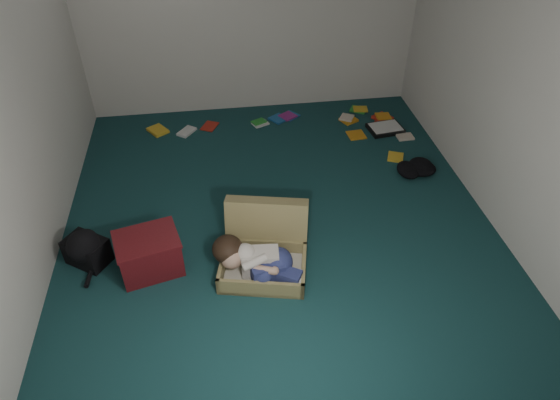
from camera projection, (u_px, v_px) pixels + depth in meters
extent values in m
plane|color=#153C3E|center=(278.00, 219.00, 4.79)|extent=(4.50, 4.50, 0.00)
plane|color=silver|center=(250.00, 5.00, 5.70)|extent=(4.50, 0.00, 4.50)
plane|color=silver|center=(347.00, 327.00, 2.24)|extent=(4.50, 0.00, 4.50)
plane|color=silver|center=(14.00, 114.00, 3.75)|extent=(0.00, 4.50, 4.50)
plane|color=silver|center=(512.00, 80.00, 4.20)|extent=(0.00, 4.50, 4.50)
cube|color=#958752|center=(263.00, 267.00, 4.19)|extent=(0.80, 0.65, 0.16)
cube|color=silver|center=(263.00, 271.00, 4.21)|extent=(0.73, 0.58, 0.02)
cube|color=#958752|center=(267.00, 226.00, 4.33)|extent=(0.74, 0.37, 0.52)
cube|color=silver|center=(260.00, 261.00, 4.11)|extent=(0.32, 0.20, 0.22)
sphere|color=tan|center=(232.00, 257.00, 4.07)|extent=(0.19, 0.19, 0.19)
ellipsoid|color=black|center=(228.00, 249.00, 4.09)|extent=(0.26, 0.27, 0.22)
ellipsoid|color=navy|center=(279.00, 261.00, 4.11)|extent=(0.23, 0.27, 0.22)
cube|color=navy|center=(268.00, 272.00, 4.04)|extent=(0.28, 0.17, 0.14)
cube|color=navy|center=(286.00, 276.00, 4.04)|extent=(0.27, 0.23, 0.11)
sphere|color=white|center=(298.00, 275.00, 4.07)|extent=(0.11, 0.11, 0.11)
sphere|color=white|center=(298.00, 283.00, 4.02)|extent=(0.10, 0.10, 0.10)
cylinder|color=tan|center=(265.00, 270.00, 3.98)|extent=(0.19, 0.10, 0.07)
cube|color=#591217|center=(150.00, 255.00, 4.18)|extent=(0.57, 0.49, 0.33)
cube|color=#591217|center=(146.00, 239.00, 4.07)|extent=(0.60, 0.52, 0.02)
cube|color=black|center=(385.00, 129.00, 6.04)|extent=(0.43, 0.35, 0.05)
cube|color=white|center=(386.00, 127.00, 6.02)|extent=(0.39, 0.30, 0.01)
cube|color=yellow|center=(158.00, 131.00, 6.03)|extent=(0.21, 0.15, 0.02)
cube|color=red|center=(210.00, 126.00, 6.12)|extent=(0.26, 0.25, 0.02)
cube|color=white|center=(260.00, 123.00, 6.16)|extent=(0.21, 0.24, 0.02)
cube|color=#1B5795|center=(290.00, 116.00, 6.31)|extent=(0.22, 0.25, 0.02)
cube|color=orange|center=(349.00, 120.00, 6.22)|extent=(0.26, 0.24, 0.02)
cube|color=green|center=(358.00, 110.00, 6.43)|extent=(0.22, 0.17, 0.02)
cube|color=#94257E|center=(382.00, 127.00, 6.10)|extent=(0.26, 0.25, 0.02)
cube|color=beige|center=(405.00, 137.00, 5.92)|extent=(0.19, 0.23, 0.02)
cube|color=yellow|center=(395.00, 157.00, 5.59)|extent=(0.23, 0.25, 0.02)
cube|color=red|center=(382.00, 118.00, 6.26)|extent=(0.25, 0.23, 0.02)
cube|color=white|center=(187.00, 132.00, 6.01)|extent=(0.23, 0.19, 0.02)
cube|color=#1B5795|center=(279.00, 119.00, 6.25)|extent=(0.25, 0.26, 0.02)
cube|color=orange|center=(356.00, 135.00, 5.96)|extent=(0.17, 0.22, 0.02)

